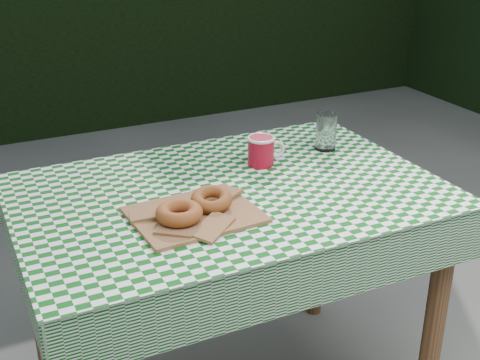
% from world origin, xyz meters
% --- Properties ---
extents(table, '(1.13, 0.75, 0.75)m').
position_xyz_m(table, '(-0.08, 0.09, 0.38)').
color(table, '#57311D').
rests_on(table, ground).
extents(tablecloth, '(1.15, 0.77, 0.01)m').
position_xyz_m(tablecloth, '(-0.08, 0.09, 0.75)').
color(tablecloth, '#0C4E14').
rests_on(tablecloth, table).
extents(paper_bag, '(0.32, 0.26, 0.02)m').
position_xyz_m(paper_bag, '(-0.23, -0.02, 0.76)').
color(paper_bag, '#956641').
rests_on(paper_bag, tablecloth).
extents(bagel_front, '(0.13, 0.13, 0.04)m').
position_xyz_m(bagel_front, '(-0.28, -0.05, 0.79)').
color(bagel_front, '#99451F').
rests_on(bagel_front, paper_bag).
extents(bagel_back, '(0.14, 0.14, 0.03)m').
position_xyz_m(bagel_back, '(-0.18, -0.01, 0.79)').
color(bagel_back, brown).
rests_on(bagel_back, paper_bag).
extents(coffee_mug, '(0.17, 0.17, 0.09)m').
position_xyz_m(coffee_mug, '(0.08, 0.21, 0.80)').
color(coffee_mug, '#9F0A1E').
rests_on(coffee_mug, tablecloth).
extents(drinking_glass, '(0.08, 0.08, 0.12)m').
position_xyz_m(drinking_glass, '(0.32, 0.24, 0.81)').
color(drinking_glass, white).
rests_on(drinking_glass, tablecloth).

